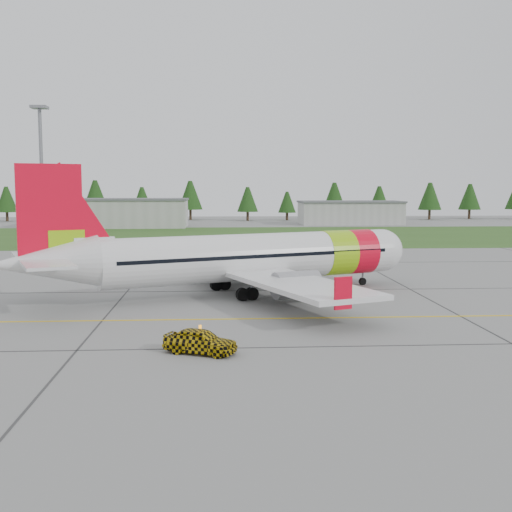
{
  "coord_description": "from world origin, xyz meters",
  "views": [
    {
      "loc": [
        -7.12,
        -35.53,
        9.13
      ],
      "look_at": [
        -4.02,
        15.58,
        3.55
      ],
      "focal_mm": 45.0,
      "sensor_mm": 36.0,
      "label": 1
    }
  ],
  "objects": [
    {
      "name": "ground",
      "position": [
        0.0,
        0.0,
        0.0
      ],
      "size": [
        320.0,
        320.0,
        0.0
      ],
      "primitive_type": "plane",
      "color": "gray",
      "rests_on": "ground"
    },
    {
      "name": "floodlight_mast",
      "position": [
        -32.0,
        58.0,
        10.0
      ],
      "size": [
        0.5,
        0.5,
        20.0
      ],
      "primitive_type": "cylinder",
      "color": "slate",
      "rests_on": "ground"
    },
    {
      "name": "taxi_guideline",
      "position": [
        0.0,
        8.0,
        0.01
      ],
      "size": [
        120.0,
        0.25,
        0.02
      ],
      "primitive_type": "cube",
      "color": "gold",
      "rests_on": "ground"
    },
    {
      "name": "treeline",
      "position": [
        0.0,
        138.0,
        5.0
      ],
      "size": [
        160.0,
        8.0,
        10.0
      ],
      "primitive_type": null,
      "color": "#1C3F14",
      "rests_on": "ground"
    },
    {
      "name": "aircraft",
      "position": [
        -4.82,
        18.26,
        3.11
      ],
      "size": [
        33.96,
        32.26,
        10.77
      ],
      "rotation": [
        0.0,
        0.0,
        0.38
      ],
      "color": "silver",
      "rests_on": "ground"
    },
    {
      "name": "grass_strip",
      "position": [
        0.0,
        82.0,
        0.01
      ],
      "size": [
        320.0,
        50.0,
        0.03
      ],
      "primitive_type": "cube",
      "color": "#30561E",
      "rests_on": "ground"
    },
    {
      "name": "hangar_east",
      "position": [
        25.0,
        118.0,
        2.6
      ],
      "size": [
        24.0,
        12.0,
        5.2
      ],
      "primitive_type": "cube",
      "color": "#A8A8A3",
      "rests_on": "ground"
    },
    {
      "name": "service_van",
      "position": [
        -13.14,
        58.39,
        2.26
      ],
      "size": [
        1.73,
        1.65,
        4.53
      ],
      "primitive_type": "imported",
      "rotation": [
        0.0,
        0.0,
        -0.11
      ],
      "color": "silver",
      "rests_on": "ground"
    },
    {
      "name": "hangar_west",
      "position": [
        -30.0,
        110.0,
        3.0
      ],
      "size": [
        32.0,
        14.0,
        6.0
      ],
      "primitive_type": "cube",
      "color": "#A8A8A3",
      "rests_on": "ground"
    },
    {
      "name": "follow_me_car",
      "position": [
        -8.09,
        -1.01,
        2.05
      ],
      "size": [
        1.94,
        2.07,
        4.11
      ],
      "primitive_type": "imported",
      "rotation": [
        0.0,
        0.0,
        1.16
      ],
      "color": "#DDB80C",
      "rests_on": "ground"
    }
  ]
}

